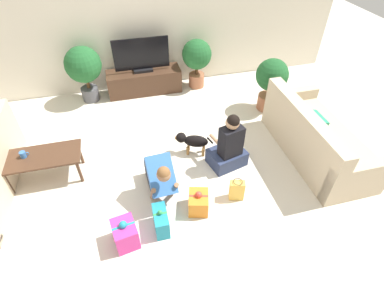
# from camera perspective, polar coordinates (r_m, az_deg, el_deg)

# --- Properties ---
(ground_plane) EXTENTS (16.00, 16.00, 0.00)m
(ground_plane) POSITION_cam_1_polar(r_m,az_deg,el_deg) (4.50, -6.31, -5.23)
(ground_plane) COLOR beige
(wall_back) EXTENTS (8.40, 0.06, 2.60)m
(wall_back) POSITION_cam_1_polar(r_m,az_deg,el_deg) (6.06, -11.68, 21.76)
(wall_back) COLOR silver
(wall_back) RESTS_ON ground_plane
(sofa_right) EXTENTS (0.90, 1.98, 0.85)m
(sofa_right) POSITION_cam_1_polar(r_m,az_deg,el_deg) (4.93, 22.41, 0.93)
(sofa_right) COLOR #C6B293
(sofa_right) RESTS_ON ground_plane
(coffee_table) EXTENTS (1.04, 0.50, 0.42)m
(coffee_table) POSITION_cam_1_polar(r_m,az_deg,el_deg) (4.62, -26.67, -2.49)
(coffee_table) COLOR #472D1E
(coffee_table) RESTS_ON ground_plane
(tv_console) EXTENTS (1.45, 0.47, 0.46)m
(tv_console) POSITION_cam_1_polar(r_m,az_deg,el_deg) (6.22, -9.05, 11.72)
(tv_console) COLOR #472D1E
(tv_console) RESTS_ON ground_plane
(tv) EXTENTS (1.05, 0.20, 0.65)m
(tv) POSITION_cam_1_polar(r_m,az_deg,el_deg) (5.99, -9.58, 16.04)
(tv) COLOR black
(tv) RESTS_ON tv_console
(potted_plant_back_left) EXTENTS (0.66, 0.66, 1.08)m
(potted_plant_back_left) POSITION_cam_1_polar(r_m,az_deg,el_deg) (5.99, -19.93, 13.58)
(potted_plant_back_left) COLOR #4C4C51
(potted_plant_back_left) RESTS_ON ground_plane
(potted_plant_back_right) EXTENTS (0.58, 0.58, 0.99)m
(potted_plant_back_right) POSITION_cam_1_polar(r_m,az_deg,el_deg) (6.16, 0.91, 16.12)
(potted_plant_back_right) COLOR #A36042
(potted_plant_back_right) RESTS_ON ground_plane
(potted_plant_corner_right) EXTENTS (0.57, 0.57, 0.98)m
(potted_plant_corner_right) POSITION_cam_1_polar(r_m,az_deg,el_deg) (5.61, 14.86, 11.77)
(potted_plant_corner_right) COLOR #A36042
(potted_plant_corner_right) RESTS_ON ground_plane
(person_kneeling) EXTENTS (0.37, 0.82, 0.78)m
(person_kneeling) POSITION_cam_1_polar(r_m,az_deg,el_deg) (3.98, -6.15, -6.06)
(person_kneeling) COLOR #23232D
(person_kneeling) RESTS_ON ground_plane
(person_sitting) EXTENTS (0.60, 0.56, 0.93)m
(person_sitting) POSITION_cam_1_polar(r_m,az_deg,el_deg) (4.39, 7.00, -0.65)
(person_sitting) COLOR #283351
(person_sitting) RESTS_ON ground_plane
(dog) EXTENTS (0.57, 0.31, 0.37)m
(dog) POSITION_cam_1_polar(r_m,az_deg,el_deg) (4.60, 0.03, 0.62)
(dog) COLOR black
(dog) RESTS_ON ground_plane
(gift_box_a) EXTENTS (0.31, 0.36, 0.39)m
(gift_box_a) POSITION_cam_1_polar(r_m,az_deg,el_deg) (3.71, -12.60, -16.32)
(gift_box_a) COLOR #CC3389
(gift_box_a) RESTS_ON ground_plane
(gift_box_b) EXTENTS (0.17, 0.35, 0.34)m
(gift_box_b) POSITION_cam_1_polar(r_m,az_deg,el_deg) (3.77, -5.94, -14.33)
(gift_box_b) COLOR teal
(gift_box_b) RESTS_ON ground_plane
(gift_box_c) EXTENTS (0.32, 0.36, 0.33)m
(gift_box_c) POSITION_cam_1_polar(r_m,az_deg,el_deg) (3.93, 1.23, -11.02)
(gift_box_c) COLOR orange
(gift_box_c) RESTS_ON ground_plane
(gift_bag_a) EXTENTS (0.22, 0.16, 0.33)m
(gift_bag_a) POSITION_cam_1_polar(r_m,az_deg,el_deg) (4.08, 8.53, -8.66)
(gift_bag_a) COLOR #E5B74C
(gift_bag_a) RESTS_ON ground_plane
(mug) EXTENTS (0.12, 0.08, 0.09)m
(mug) POSITION_cam_1_polar(r_m,az_deg,el_deg) (4.65, -29.47, -1.76)
(mug) COLOR #386BAD
(mug) RESTS_ON coffee_table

